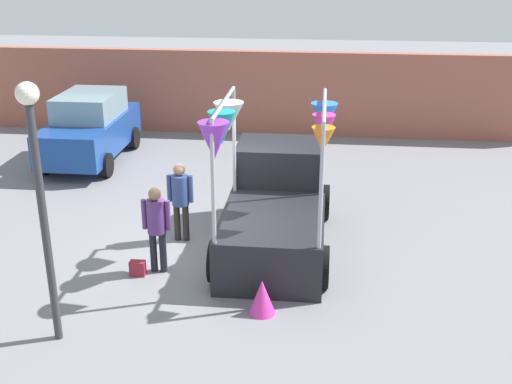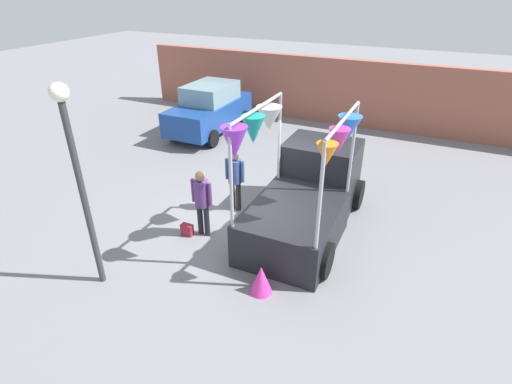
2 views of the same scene
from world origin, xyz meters
TOP-DOWN VIEW (x-y plane):
  - ground_plane at (0.00, 0.00)m, footprint 60.00×60.00m
  - vendor_truck at (1.12, 0.53)m, footprint 2.46×4.04m
  - parked_car at (-4.38, 5.22)m, footprint 1.88×4.00m
  - person_customer at (-0.92, -0.94)m, footprint 0.53×0.34m
  - person_vendor at (-0.79, 0.42)m, footprint 0.53×0.34m
  - handbag at (-1.27, -1.14)m, footprint 0.28×0.16m
  - street_lamp at (-1.93, -3.22)m, footprint 0.32×0.32m
  - brick_boundary_wall at (0.00, 8.49)m, footprint 18.00×0.36m
  - folded_kite_bundle_magenta at (1.12, -2.18)m, footprint 0.60×0.60m

SIDE VIEW (x-z plane):
  - ground_plane at x=0.00m, z-range 0.00..0.00m
  - handbag at x=-1.27m, z-range 0.00..0.28m
  - folded_kite_bundle_magenta at x=1.12m, z-range 0.00..0.60m
  - vendor_truck at x=1.12m, z-range -0.68..2.46m
  - parked_car at x=-4.38m, z-range 0.00..1.88m
  - person_vendor at x=-0.79m, z-range 0.17..1.81m
  - person_customer at x=-0.92m, z-range 0.17..1.82m
  - brick_boundary_wall at x=0.00m, z-range 0.00..2.60m
  - street_lamp at x=-1.93m, z-range 0.60..4.58m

